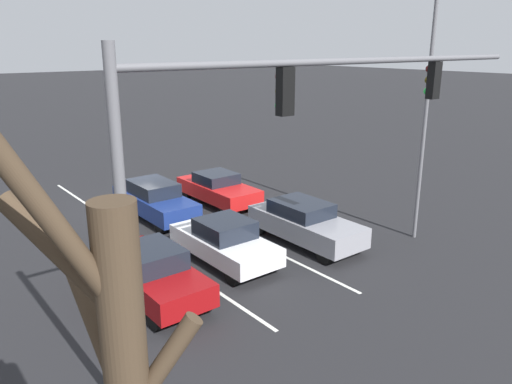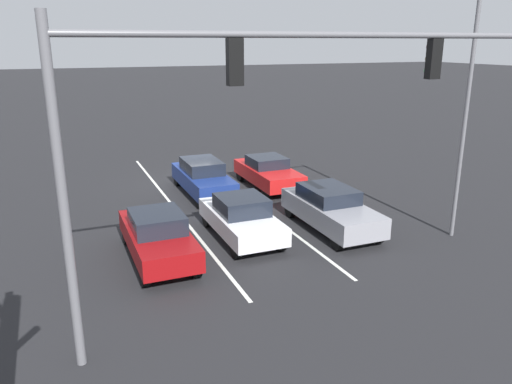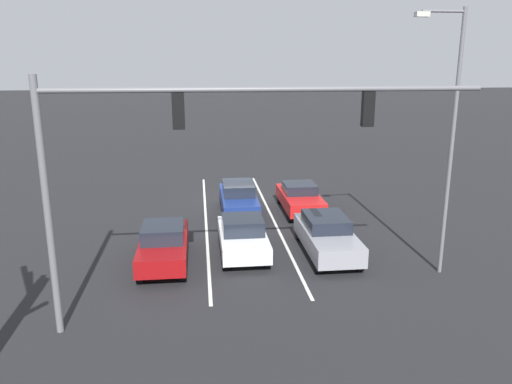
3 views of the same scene
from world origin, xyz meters
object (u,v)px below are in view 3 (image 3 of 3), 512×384
car_red_leftlane_second (300,198)px  car_white_midlane_front (243,236)px  car_navy_midlane_second (238,198)px  street_lamp_left_shoulder (449,131)px  car_gray_leftlane_front (327,235)px  traffic_signal_gantry (180,145)px  car_maroon_rightlane_front (164,244)px

car_red_leftlane_second → car_white_midlane_front: bearing=57.9°
car_navy_midlane_second → car_red_leftlane_second: car_navy_midlane_second is taller
street_lamp_left_shoulder → car_red_leftlane_second: bearing=-66.9°
car_gray_leftlane_front → car_red_leftlane_second: car_gray_leftlane_front is taller
traffic_signal_gantry → street_lamp_left_shoulder: street_lamp_left_shoulder is taller
car_gray_leftlane_front → car_white_midlane_front: bearing=-6.9°
car_white_midlane_front → car_navy_midlane_second: bearing=-92.9°
traffic_signal_gantry → car_navy_midlane_second: bearing=-102.5°
car_gray_leftlane_front → car_navy_midlane_second: (3.03, -5.98, -0.00)m
car_red_leftlane_second → street_lamp_left_shoulder: 9.80m
car_white_midlane_front → street_lamp_left_shoulder: (-6.83, 2.62, 4.42)m
car_maroon_rightlane_front → traffic_signal_gantry: (-0.91, 4.67, 4.51)m
car_maroon_rightlane_front → car_red_leftlane_second: size_ratio=1.02×
car_maroon_rightlane_front → car_red_leftlane_second: (-6.46, -6.10, -0.05)m
car_navy_midlane_second → street_lamp_left_shoulder: bearing=128.6°
car_navy_midlane_second → street_lamp_left_shoulder: street_lamp_left_shoulder is taller
car_gray_leftlane_front → street_lamp_left_shoulder: 6.04m
car_red_leftlane_second → traffic_signal_gantry: 12.94m
car_gray_leftlane_front → street_lamp_left_shoulder: (-3.52, 2.21, 4.39)m
car_red_leftlane_second → traffic_signal_gantry: (5.54, 10.77, 4.55)m
car_white_midlane_front → car_maroon_rightlane_front: bearing=12.4°
car_navy_midlane_second → traffic_signal_gantry: bearing=77.5°
car_red_leftlane_second → street_lamp_left_shoulder: (-3.42, 8.05, 4.43)m
car_white_midlane_front → street_lamp_left_shoulder: bearing=159.0°
car_white_midlane_front → car_gray_leftlane_front: bearing=173.1°
car_gray_leftlane_front → traffic_signal_gantry: traffic_signal_gantry is taller
car_white_midlane_front → traffic_signal_gantry: 7.33m
car_white_midlane_front → car_red_leftlane_second: size_ratio=0.96×
car_gray_leftlane_front → street_lamp_left_shoulder: bearing=147.8°
car_maroon_rightlane_front → car_navy_midlane_second: bearing=-118.1°
street_lamp_left_shoulder → car_gray_leftlane_front: bearing=-32.2°
car_gray_leftlane_front → traffic_signal_gantry: 8.63m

